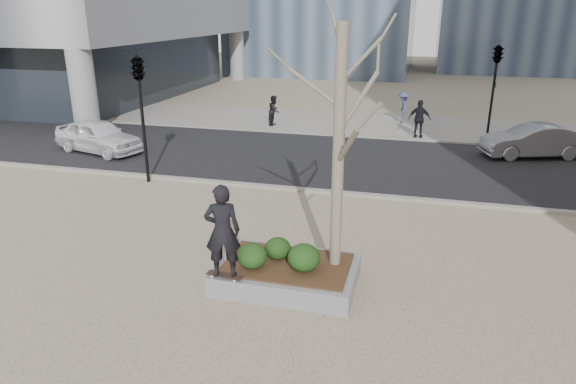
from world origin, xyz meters
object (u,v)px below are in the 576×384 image
(planter, at_px, (287,274))
(skateboarder, at_px, (222,231))
(police_car, at_px, (98,136))
(skateboard, at_px, (225,276))

(planter, bearing_deg, skateboarder, -141.34)
(police_car, bearing_deg, planter, -113.58)
(skateboard, distance_m, skateboarder, 1.02)
(planter, distance_m, skateboard, 1.43)
(skateboard, relative_size, police_car, 0.19)
(skateboard, bearing_deg, planter, 44.68)
(planter, bearing_deg, skateboard, -141.34)
(skateboard, xyz_separation_m, police_car, (-9.33, 9.47, 0.22))
(skateboard, xyz_separation_m, skateboarder, (-0.00, 0.00, 1.02))
(planter, xyz_separation_m, police_car, (-10.43, 8.59, 0.48))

